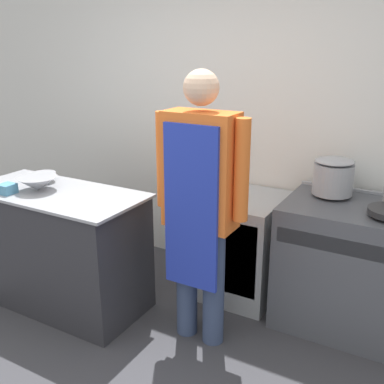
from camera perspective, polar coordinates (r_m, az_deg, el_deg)
wall_back at (r=3.70m, az=5.80°, el=9.70°), size 8.00×0.05×2.70m
prep_counter at (r=3.52m, az=-16.44°, el=-6.84°), size 1.34×0.63×0.89m
stove at (r=3.30m, az=19.78°, el=-8.97°), size 0.97×0.67×0.90m
fridge_unit at (r=3.55m, az=6.31°, el=-6.75°), size 0.58×0.66×0.80m
person_cook at (r=2.75m, az=1.02°, el=-0.61°), size 0.62×0.24×1.77m
mixing_bowl at (r=3.40m, az=-19.04°, el=1.01°), size 0.29×0.29×0.10m
small_bowl at (r=3.61m, az=-18.31°, el=1.79°), size 0.19×0.19×0.07m
plastic_tub at (r=3.41m, az=-22.41°, el=0.38°), size 0.11×0.11×0.07m
stock_pot at (r=3.24m, az=17.50°, el=1.98°), size 0.27×0.27×0.26m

